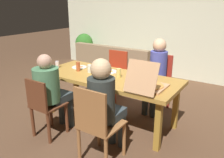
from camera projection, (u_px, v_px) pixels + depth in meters
ground_plane at (109, 119)px, 3.76m from camera, size 20.00×20.00×0.00m
back_wall at (174, 19)px, 5.51m from camera, size 6.63×0.12×2.82m
dining_table at (108, 80)px, 3.55m from camera, size 2.16×0.89×0.74m
chair_0 at (159, 81)px, 4.04m from camera, size 0.38×0.39×0.95m
person_0 at (157, 70)px, 3.86m from camera, size 0.28×0.49×1.25m
chair_1 at (97, 123)px, 2.60m from camera, size 0.44×0.45×0.95m
person_1 at (105, 101)px, 2.66m from camera, size 0.31×0.54×1.24m
chair_2 at (45, 107)px, 3.15m from camera, size 0.39×0.40×0.86m
person_2 at (50, 88)px, 3.18m from camera, size 0.35×0.54×1.17m
chair_3 at (115, 71)px, 4.55m from camera, size 0.43×0.44×0.90m
pizza_box_0 at (148, 85)px, 2.99m from camera, size 0.40×0.56×0.40m
plate_0 at (79, 67)px, 3.95m from camera, size 0.25×0.25×0.03m
plate_1 at (109, 72)px, 3.70m from camera, size 0.25×0.25×0.03m
plate_2 at (138, 76)px, 3.47m from camera, size 0.25×0.25×0.01m
plate_3 at (103, 78)px, 3.40m from camera, size 0.21×0.21×0.01m
drinking_glass_0 at (119, 73)px, 3.44m from camera, size 0.07×0.07×0.13m
drinking_glass_1 at (78, 66)px, 3.74m from camera, size 0.06×0.06×0.15m
drinking_glass_2 at (90, 69)px, 3.67m from camera, size 0.08×0.08×0.12m
drinking_glass_3 at (57, 64)px, 3.92m from camera, size 0.06×0.06×0.12m
couch at (116, 65)px, 5.85m from camera, size 2.02×0.80×0.80m
potted_plant at (84, 48)px, 6.73m from camera, size 0.50×0.50×0.94m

